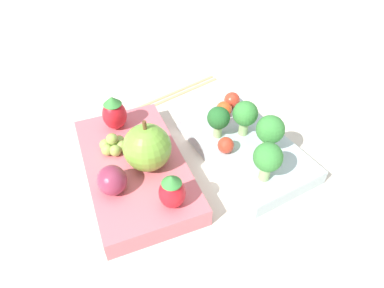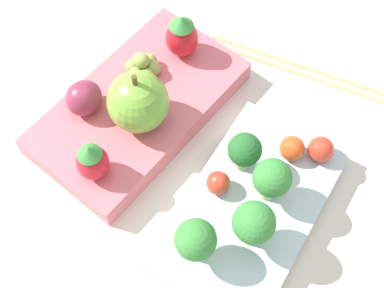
{
  "view_description": "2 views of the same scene",
  "coord_description": "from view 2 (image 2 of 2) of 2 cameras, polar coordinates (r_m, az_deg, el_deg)",
  "views": [
    {
      "loc": [
        0.3,
        -0.14,
        0.34
      ],
      "look_at": [
        -0.0,
        -0.0,
        0.04
      ],
      "focal_mm": 32.0,
      "sensor_mm": 36.0,
      "label": 1
    },
    {
      "loc": [
        0.19,
        0.14,
        0.48
      ],
      "look_at": [
        -0.0,
        -0.0,
        0.04
      ],
      "focal_mm": 50.0,
      "sensor_mm": 36.0,
      "label": 2
    }
  ],
  "objects": [
    {
      "name": "ground_plane",
      "position": [
        0.53,
        -0.03,
        -2.25
      ],
      "size": [
        4.0,
        4.0,
        0.0
      ],
      "primitive_type": "plane",
      "color": "beige"
    },
    {
      "name": "broccoli_floret_2",
      "position": [
        0.44,
        0.39,
        -10.25
      ],
      "size": [
        0.04,
        0.04,
        0.05
      ],
      "color": "#93B770",
      "rests_on": "bento_box_savoury"
    },
    {
      "name": "bento_box_savoury",
      "position": [
        0.51,
        6.23,
        -6.96
      ],
      "size": [
        0.21,
        0.13,
        0.02
      ],
      "color": "silver",
      "rests_on": "ground_plane"
    },
    {
      "name": "broccoli_floret_1",
      "position": [
        0.45,
        6.6,
        -8.43
      ],
      "size": [
        0.04,
        0.04,
        0.06
      ],
      "color": "#93B770",
      "rests_on": "bento_box_savoury"
    },
    {
      "name": "cherry_tomato_0",
      "position": [
        0.52,
        13.59,
        -0.54
      ],
      "size": [
        0.02,
        0.02,
        0.02
      ],
      "color": "red",
      "rests_on": "bento_box_savoury"
    },
    {
      "name": "apple",
      "position": [
        0.51,
        -5.71,
        4.58
      ],
      "size": [
        0.06,
        0.06,
        0.07
      ],
      "color": "#70A838",
      "rests_on": "bento_box_fruit"
    },
    {
      "name": "strawberry_0",
      "position": [
        0.49,
        -10.58,
        -1.81
      ],
      "size": [
        0.03,
        0.03,
        0.05
      ],
      "color": "red",
      "rests_on": "bento_box_fruit"
    },
    {
      "name": "cherry_tomato_2",
      "position": [
        0.51,
        10.63,
        -0.46
      ],
      "size": [
        0.02,
        0.02,
        0.02
      ],
      "color": "#DB4C1E",
      "rests_on": "bento_box_savoury"
    },
    {
      "name": "chopsticks_pair",
      "position": [
        0.6,
        11.43,
        7.95
      ],
      "size": [
        0.07,
        0.21,
        0.01
      ],
      "color": "tan",
      "rests_on": "ground_plane"
    },
    {
      "name": "bento_box_fruit",
      "position": [
        0.55,
        -5.66,
        3.89
      ],
      "size": [
        0.23,
        0.13,
        0.03
      ],
      "color": "#DB6670",
      "rests_on": "ground_plane"
    },
    {
      "name": "plum",
      "position": [
        0.53,
        -11.47,
        4.85
      ],
      "size": [
        0.04,
        0.03,
        0.03
      ],
      "color": "#892D47",
      "rests_on": "bento_box_fruit"
    },
    {
      "name": "broccoli_floret_3",
      "position": [
        0.47,
        8.53,
        -3.7
      ],
      "size": [
        0.03,
        0.03,
        0.05
      ],
      "color": "#93B770",
      "rests_on": "bento_box_savoury"
    },
    {
      "name": "grape_cluster",
      "position": [
        0.55,
        -5.26,
        8.24
      ],
      "size": [
        0.04,
        0.03,
        0.03
      ],
      "color": "#8EA84C",
      "rests_on": "bento_box_fruit"
    },
    {
      "name": "cherry_tomato_1",
      "position": [
        0.49,
        2.82,
        -4.17
      ],
      "size": [
        0.02,
        0.02,
        0.02
      ],
      "color": "red",
      "rests_on": "bento_box_savoury"
    },
    {
      "name": "strawberry_1",
      "position": [
        0.56,
        -1.09,
        11.44
      ],
      "size": [
        0.03,
        0.03,
        0.05
      ],
      "color": "red",
      "rests_on": "bento_box_fruit"
    },
    {
      "name": "broccoli_floret_0",
      "position": [
        0.48,
        5.64,
        -0.72
      ],
      "size": [
        0.03,
        0.03,
        0.05
      ],
      "color": "#93B770",
      "rests_on": "bento_box_savoury"
    }
  ]
}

